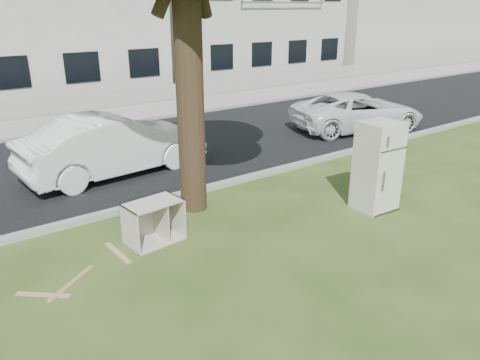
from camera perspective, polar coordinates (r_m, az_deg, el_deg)
ground at (r=8.68m, az=2.86°, el=-6.62°), size 120.00×120.00×0.00m
road at (r=13.53m, az=-13.34°, el=2.96°), size 120.00×7.00×0.01m
kerb_near at (r=10.52m, az=-5.56°, el=-1.68°), size 120.00×0.18×0.12m
kerb_far at (r=16.75m, az=-18.23°, el=5.81°), size 120.00×0.18×0.12m
sidewalk at (r=18.10m, az=-19.73°, el=6.69°), size 120.00×2.80×0.01m
low_wall at (r=19.54m, az=-21.28°, el=8.49°), size 120.00×0.15×0.70m
townhouse_center at (r=23.98m, az=-25.77°, el=18.05°), size 11.22×8.16×7.44m
townhouse_right at (r=28.93m, az=-0.49°, el=19.44°), size 10.20×8.16×6.84m
filler_right at (r=39.12m, az=16.87°, el=18.57°), size 16.00×9.00×6.40m
fridge at (r=9.82m, az=16.40°, el=1.60°), size 0.80×0.75×1.82m
cabinet at (r=8.40m, az=-10.49°, el=-5.04°), size 1.03×0.70×0.76m
plank_a at (r=7.69m, az=-19.86°, el=-11.73°), size 0.89×0.66×0.02m
plank_b at (r=7.56m, az=-22.83°, el=-12.77°), size 0.67×0.60×0.02m
plank_c at (r=8.30m, az=-14.67°, el=-8.60°), size 0.14×0.87×0.02m
car_center at (r=11.93m, az=-15.16°, el=4.18°), size 4.65×1.96×1.49m
car_right at (r=16.30m, az=14.17°, el=8.08°), size 4.86×3.24×1.24m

